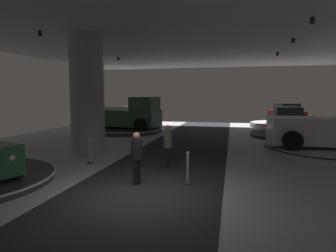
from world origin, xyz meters
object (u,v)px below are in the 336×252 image
display_platform_far_right (287,135)px  display_platform_far_left (124,130)px  display_platform_deep_right (286,124)px  display_car_far_right (287,121)px  pickup_truck_deep_left (133,111)px  display_platform_deep_left (129,122)px  column_left (87,94)px  display_platform_mid_right (329,150)px  visitor_walking_far (168,143)px  visitor_walking_near (137,155)px  display_car_deep_right (286,114)px  pickup_truck_far_left (128,115)px

display_platform_far_right → display_platform_far_left: bearing=179.2°
display_platform_deep_right → display_car_far_right: bearing=-99.0°
pickup_truck_deep_left → display_platform_far_right: pickup_truck_deep_left is taller
display_platform_deep_left → display_platform_deep_right: bearing=2.7°
column_left → display_platform_deep_right: (11.27, 14.33, -2.57)m
display_platform_deep_left → display_platform_mid_right: 18.28m
pickup_truck_deep_left → visitor_walking_far: bearing=-66.0°
pickup_truck_deep_left → visitor_walking_near: pickup_truck_deep_left is taller
display_car_deep_right → pickup_truck_far_left: 13.86m
visitor_walking_near → pickup_truck_far_left: bearing=111.8°
display_car_deep_right → display_platform_mid_right: (-0.21, -12.33, -0.91)m
display_platform_deep_right → visitor_walking_near: size_ratio=3.83×
display_platform_deep_right → visitor_walking_near: bearing=-111.6°
pickup_truck_far_left → visitor_walking_near: bearing=-68.2°
display_platform_deep_left → display_platform_far_left: 6.24m
display_platform_far_left → column_left: bearing=-81.1°
pickup_truck_deep_left → visitor_walking_near: (6.59, -18.09, -0.36)m
display_platform_mid_right → display_platform_far_right: bearing=98.9°
column_left → display_car_deep_right: (11.28, 14.30, -1.66)m
display_car_deep_right → display_platform_mid_right: bearing=-91.0°
display_platform_deep_right → display_platform_mid_right: display_platform_mid_right is taller
display_car_deep_right → pickup_truck_far_left: pickup_truck_far_left is taller
column_left → display_platform_mid_right: (11.07, 1.97, -2.56)m
display_platform_deep_left → display_platform_far_left: bearing=-73.3°
display_platform_deep_right → visitor_walking_near: visitor_walking_near is taller
column_left → display_car_deep_right: size_ratio=1.23×
display_platform_far_right → visitor_walking_far: visitor_walking_far is taller
display_platform_deep_right → display_car_deep_right: bearing=-77.8°
display_platform_far_left → visitor_walking_far: 11.20m
pickup_truck_deep_left → display_platform_far_right: size_ratio=1.20×
display_platform_deep_left → pickup_truck_far_left: (2.11, -6.01, 1.05)m
column_left → display_platform_deep_left: 14.22m
pickup_truck_deep_left → display_car_deep_right: bearing=2.0°
display_car_deep_right → visitor_walking_near: 20.00m
column_left → visitor_walking_near: 6.07m
display_car_far_right → display_platform_far_left: bearing=179.3°
pickup_truck_far_left → visitor_walking_far: size_ratio=3.47×
display_platform_deep_left → visitor_walking_near: visitor_walking_near is taller
column_left → display_platform_deep_right: 18.41m
display_platform_far_right → visitor_walking_near: size_ratio=2.97×
display_car_far_right → pickup_truck_deep_left: bearing=154.1°
display_platform_far_left → visitor_walking_near: visitor_walking_near is taller
display_car_far_right → visitor_walking_near: bearing=-118.1°
column_left → display_car_far_right: (10.20, 7.55, -1.73)m
pickup_truck_far_left → visitor_walking_far: 11.00m
display_platform_mid_right → visitor_walking_near: (-7.18, -6.25, 0.72)m
pickup_truck_far_left → display_car_far_right: bearing=-0.5°
display_platform_deep_left → visitor_walking_near: size_ratio=3.57×
display_platform_far_right → display_platform_mid_right: bearing=-81.1°
column_left → display_platform_far_right: 12.94m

